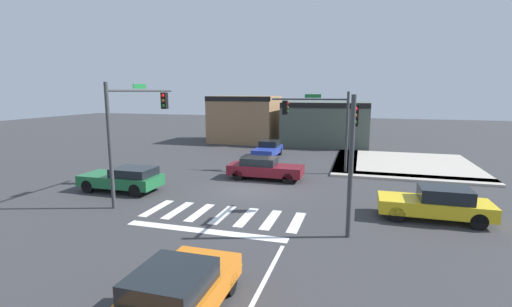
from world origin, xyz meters
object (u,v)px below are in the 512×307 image
object	(u,v)px
car_green	(124,178)
traffic_signal_southeast	(353,136)
car_maroon	(264,168)
traffic_signal_southwest	(137,118)
car_blue	(268,149)
traffic_signal_northeast	(318,117)
car_yellow	(436,203)
car_orange	(175,295)

from	to	relation	value
car_green	traffic_signal_southeast	bearing A→B (deg)	172.49
traffic_signal_southeast	car_maroon	size ratio (longest dim) A/B	1.15
traffic_signal_southwest	car_blue	world-z (taller)	traffic_signal_southwest
car_green	car_blue	bearing A→B (deg)	-111.80
car_green	car_blue	xyz separation A→B (m)	(5.03, 12.56, -0.04)
traffic_signal_northeast	car_blue	xyz separation A→B (m)	(-4.65, 4.61, -3.08)
traffic_signal_southwest	traffic_signal_northeast	world-z (taller)	traffic_signal_southwest
traffic_signal_southeast	car_maroon	bearing A→B (deg)	40.00
traffic_signal_southwest	traffic_signal_southeast	bearing A→B (deg)	-95.84
traffic_signal_southeast	traffic_signal_northeast	world-z (taller)	traffic_signal_northeast
traffic_signal_northeast	car_maroon	distance (m)	5.22
traffic_signal_northeast	car_yellow	bearing A→B (deg)	127.00
traffic_signal_northeast	car_blue	size ratio (longest dim) A/B	1.32
traffic_signal_southeast	car_blue	xyz separation A→B (m)	(-7.18, 14.17, -3.04)
car_blue	car_yellow	bearing A→B (deg)	40.24
car_orange	car_green	bearing A→B (deg)	41.29
car_orange	car_green	world-z (taller)	car_orange
traffic_signal_southwest	car_orange	bearing A→B (deg)	-142.21
traffic_signal_southeast	car_orange	size ratio (longest dim) A/B	1.24
car_green	car_blue	distance (m)	13.53
car_orange	car_blue	xyz separation A→B (m)	(-3.40, 22.16, -0.02)
traffic_signal_southwest	car_blue	size ratio (longest dim) A/B	1.42
car_orange	car_maroon	distance (m)	14.60
traffic_signal_northeast	car_yellow	xyz separation A→B (m)	(6.09, -8.08, -3.03)
car_green	car_yellow	size ratio (longest dim) A/B	0.97
traffic_signal_southeast	car_blue	size ratio (longest dim) A/B	1.29
car_maroon	car_blue	world-z (taller)	car_maroon
traffic_signal_northeast	car_orange	size ratio (longest dim) A/B	1.27
traffic_signal_southeast	traffic_signal_northeast	distance (m)	9.89
car_maroon	car_green	world-z (taller)	car_maroon
car_maroon	car_blue	xyz separation A→B (m)	(-1.71, 7.65, -0.03)
traffic_signal_southeast	car_orange	xyz separation A→B (m)	(-3.78, -7.99, -3.02)
car_green	traffic_signal_northeast	bearing A→B (deg)	-140.59
car_orange	car_yellow	distance (m)	11.98
car_maroon	car_yellow	size ratio (longest dim) A/B	1.03
car_maroon	car_yellow	bearing A→B (deg)	-29.16
car_orange	car_yellow	world-z (taller)	car_yellow
traffic_signal_southwest	traffic_signal_southeast	xyz separation A→B (m)	(10.83, -1.11, -0.43)
traffic_signal_southeast	car_yellow	world-z (taller)	traffic_signal_southeast
car_orange	car_yellow	bearing A→B (deg)	-37.77
traffic_signal_southwest	traffic_signal_northeast	bearing A→B (deg)	-44.48
car_orange	car_blue	world-z (taller)	car_orange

